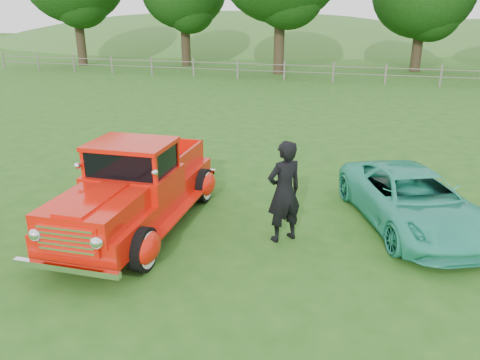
# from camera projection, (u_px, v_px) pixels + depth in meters

# --- Properties ---
(ground) EXTENTS (140.00, 140.00, 0.00)m
(ground) POSITION_uv_depth(u_px,v_px,m) (206.00, 254.00, 8.37)
(ground) COLOR #215416
(ground) RESTS_ON ground
(distant_hills) EXTENTS (116.00, 60.00, 18.00)m
(distant_hills) POSITION_uv_depth(u_px,v_px,m) (329.00, 77.00, 64.61)
(distant_hills) COLOR #346424
(distant_hills) RESTS_ON ground
(fence_line) EXTENTS (48.00, 0.12, 1.20)m
(fence_line) POSITION_uv_depth(u_px,v_px,m) (334.00, 72.00, 27.99)
(fence_line) COLOR #6A635A
(fence_line) RESTS_ON ground
(red_pickup) EXTENTS (2.35, 5.04, 1.78)m
(red_pickup) POSITION_uv_depth(u_px,v_px,m) (136.00, 189.00, 9.17)
(red_pickup) COLOR black
(red_pickup) RESTS_ON ground
(teal_sedan) EXTENTS (3.31, 4.46, 1.12)m
(teal_sedan) POSITION_uv_depth(u_px,v_px,m) (412.00, 200.00, 9.29)
(teal_sedan) COLOR teal
(teal_sedan) RESTS_ON ground
(man) EXTENTS (0.83, 0.83, 1.94)m
(man) POSITION_uv_depth(u_px,v_px,m) (284.00, 192.00, 8.58)
(man) COLOR black
(man) RESTS_ON ground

